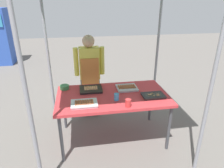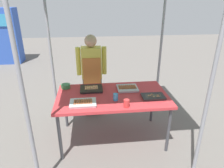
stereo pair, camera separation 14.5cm
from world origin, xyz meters
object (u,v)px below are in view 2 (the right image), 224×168
tray_pork_links (127,88)px  vendor_woman (92,71)px  drink_cup_by_wok (116,97)px  neighbor_stall_left (2,36)px  tray_spring_rolls (83,103)px  stall_table (112,98)px  tray_grilled_sausages (91,89)px  tray_meat_skewers (153,97)px  condiment_bowl (66,86)px  drink_cup_near_edge (127,103)px

tray_pork_links → vendor_woman: (-0.53, 0.56, 0.11)m
drink_cup_by_wok → neighbor_stall_left: size_ratio=0.06×
tray_pork_links → tray_spring_rolls: 0.78m
stall_table → tray_grilled_sausages: tray_grilled_sausages is taller
tray_meat_skewers → tray_spring_rolls: tray_spring_rolls is taller
condiment_bowl → drink_cup_near_edge: 1.08m
tray_pork_links → tray_spring_rolls: bearing=-149.1°
stall_table → neighbor_stall_left: (-3.11, 4.43, 0.19)m
tray_spring_rolls → tray_grilled_sausages: bearing=75.0°
drink_cup_near_edge → tray_meat_skewers: bearing=27.2°
tray_pork_links → condiment_bowl: 0.96m
vendor_woman → tray_grilled_sausages: bearing=87.7°
stall_table → vendor_woman: (-0.28, 0.73, 0.18)m
drink_cup_near_edge → neighbor_stall_left: neighbor_stall_left is taller
neighbor_stall_left → tray_grilled_sausages: bearing=-56.3°
stall_table → vendor_woman: vendor_woman is taller
tray_meat_skewers → vendor_woman: 1.22m
tray_spring_rolls → vendor_woman: 0.98m
stall_table → condiment_bowl: size_ratio=11.44×
drink_cup_by_wok → tray_grilled_sausages: bearing=130.2°
tray_meat_skewers → vendor_woman: (-0.84, 0.89, 0.11)m
tray_meat_skewers → tray_grilled_sausages: bearing=157.1°
tray_grilled_sausages → condiment_bowl: condiment_bowl is taller
neighbor_stall_left → tray_spring_rolls: bearing=-60.0°
stall_table → tray_grilled_sausages: (-0.30, 0.21, 0.07)m
tray_pork_links → drink_cup_near_edge: 0.55m
tray_spring_rolls → condiment_bowl: bearing=116.7°
condiment_bowl → drink_cup_by_wok: bearing=-34.5°
neighbor_stall_left → condiment_bowl: bearing=-59.5°
vendor_woman → neighbor_stall_left: bearing=-52.5°
vendor_woman → stall_table: bearing=110.8°
tray_spring_rolls → neighbor_stall_left: bearing=120.0°
tray_meat_skewers → drink_cup_by_wok: drink_cup_by_wok is taller
tray_pork_links → stall_table: bearing=-146.2°
stall_table → condiment_bowl: (-0.70, 0.32, 0.08)m
tray_pork_links → condiment_bowl: condiment_bowl is taller
tray_grilled_sausages → drink_cup_near_edge: drink_cup_near_edge is taller
drink_cup_by_wok → tray_pork_links: bearing=56.4°
tray_grilled_sausages → stall_table: bearing=-35.1°
tray_meat_skewers → tray_pork_links: (-0.31, 0.32, 0.00)m
neighbor_stall_left → tray_pork_links: bearing=-51.7°
tray_spring_rolls → tray_meat_skewers: bearing=4.6°
tray_spring_rolls → neighbor_stall_left: 5.38m
tray_grilled_sausages → drink_cup_near_edge: size_ratio=3.24×
drink_cup_near_edge → vendor_woman: 1.18m
tray_grilled_sausages → vendor_woman: (0.02, 0.52, 0.11)m
tray_meat_skewers → drink_cup_near_edge: (-0.42, -0.22, 0.04)m
vendor_woman → tray_meat_skewers: bearing=133.4°
tray_grilled_sausages → neighbor_stall_left: (-2.81, 4.22, 0.12)m
tray_grilled_sausages → tray_pork_links: 0.55m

